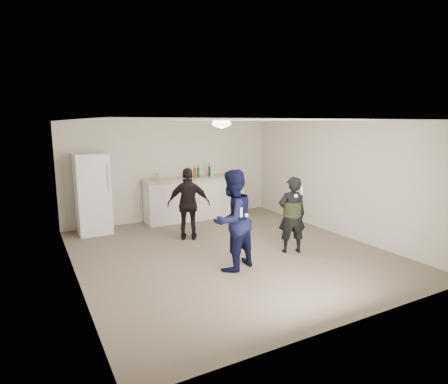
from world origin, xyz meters
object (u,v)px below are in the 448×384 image
man (232,220)px  woman (292,215)px  spectator (189,204)px  counter (195,199)px  shaker (157,176)px  fridge (93,194)px

man → woman: size_ratio=1.16×
spectator → woman: bearing=155.5°
counter → woman: (0.57, -3.22, 0.21)m
counter → shaker: (-1.00, 0.03, 0.65)m
shaker → fridge: bearing=-176.4°
shaker → man: 3.47m
man → woman: man is taller
counter → spectator: 1.76m
fridge → spectator: (1.70, -1.46, -0.13)m
fridge → man: (1.69, -3.35, -0.05)m
fridge → spectator: bearing=-40.7°
shaker → spectator: 1.62m
man → spectator: size_ratio=1.11×
counter → man: size_ratio=1.52×
shaker → woman: bearing=-64.1°
shaker → man: (0.16, -3.45, -0.32)m
counter → fridge: (-2.54, -0.07, 0.38)m
fridge → spectator: fridge is taller
fridge → man: bearing=-63.3°
counter → man: bearing=-103.9°
shaker → man: bearing=-87.4°
woman → fridge: bearing=-24.3°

